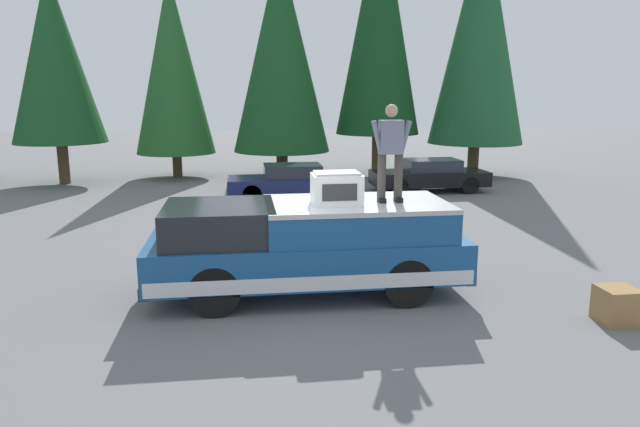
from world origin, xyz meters
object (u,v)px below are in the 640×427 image
Objects in this scene: compressor_unit at (337,188)px; parked_car_black at (429,175)px; pickup_truck at (307,246)px; person_on_truck_bed at (391,150)px; parked_car_navy at (290,182)px; wooden_crate at (617,305)px.

compressor_unit is 11.62m from parked_car_black.
person_on_truck_bed is at bearing -92.15° from pickup_truck.
parked_car_black is 5.16m from parked_car_navy.
pickup_truck is 1.35× the size of parked_car_navy.
person_on_truck_bed is 11.22m from parked_car_black.
wooden_crate is (-1.98, -4.65, -0.59)m from pickup_truck.
person_on_truck_bed is at bearing 58.90° from wooden_crate.
compressor_unit reaches higher than pickup_truck.
parked_car_black reaches higher than wooden_crate.
parked_car_black is 12.21m from wooden_crate.
person_on_truck_bed is 9.67m from parked_car_navy.
pickup_truck reaches higher than wooden_crate.
parked_car_black is at bearing -80.75° from parked_car_navy.
pickup_truck is 1.17m from compressor_unit.
pickup_truck is 9.38m from parked_car_navy.
pickup_truck is 2.22m from person_on_truck_bed.
pickup_truck is 6.60× the size of compressor_unit.
parked_car_black is 7.32× the size of wooden_crate.
person_on_truck_bed reaches higher than compressor_unit.
pickup_truck is at bearing 177.04° from parked_car_navy.
compressor_unit is 4.83m from wooden_crate.
compressor_unit reaches higher than parked_car_black.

